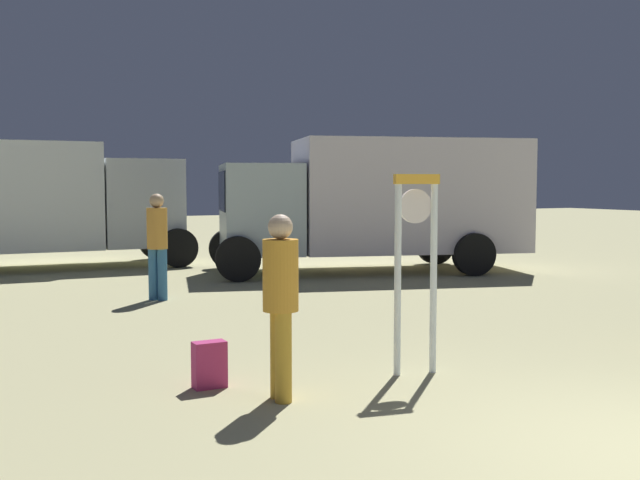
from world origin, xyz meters
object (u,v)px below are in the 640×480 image
object	(u,v)px
person_near_clock	(281,297)
person_distant	(157,241)
standing_clock	(416,253)
backpack	(209,365)
box_truck_near	(31,199)
box_truck_far	(380,199)

from	to	relation	value
person_near_clock	person_distant	size ratio (longest dim) A/B	0.94
standing_clock	person_distant	bearing A→B (deg)	99.43
standing_clock	person_near_clock	distance (m)	1.65
standing_clock	backpack	size ratio (longest dim) A/B	4.57
backpack	box_truck_near	distance (m)	11.46
backpack	box_truck_near	bearing A→B (deg)	91.13
backpack	box_truck_far	size ratio (longest dim) A/B	0.06
standing_clock	person_near_clock	world-z (taller)	standing_clock
person_near_clock	backpack	world-z (taller)	person_near_clock
backpack	box_truck_near	world-z (taller)	box_truck_near
standing_clock	box_truck_far	world-z (taller)	box_truck_far
person_distant	box_truck_far	size ratio (longest dim) A/B	0.25
backpack	box_truck_near	size ratio (longest dim) A/B	0.07
box_truck_near	standing_clock	bearing A→B (deg)	-79.16
backpack	person_distant	size ratio (longest dim) A/B	0.25
person_near_clock	backpack	xyz separation A→B (m)	(-0.43, 0.69, -0.72)
backpack	box_truck_near	xyz separation A→B (m)	(-0.23, 11.38, 1.36)
person_near_clock	box_truck_far	world-z (taller)	box_truck_far
box_truck_far	backpack	bearing A→B (deg)	-131.57
standing_clock	backpack	distance (m)	2.33
box_truck_near	person_distant	bearing A→B (deg)	-77.72
person_near_clock	person_distant	distance (m)	6.27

